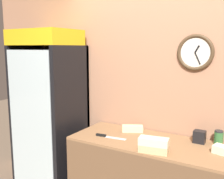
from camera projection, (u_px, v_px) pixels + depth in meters
The scene contains 8 objects.
wall_back at pixel (170, 92), 2.80m from camera, with size 5.20×0.09×2.70m.
beverage_cooler at pixel (52, 106), 3.27m from camera, with size 0.75×0.64×2.02m.
sandwich_stack_bottom at pixel (153, 149), 2.30m from camera, with size 0.27×0.15×0.07m.
sandwich_stack_middle at pixel (154, 142), 2.29m from camera, with size 0.27×0.15×0.07m.
sandwich_flat_left at pixel (133, 129), 2.87m from camera, with size 0.25×0.20×0.06m.
chefs_knife at pixel (107, 136), 2.70m from camera, with size 0.33×0.07×0.02m.
condiment_jar at pixel (219, 137), 2.50m from camera, with size 0.08×0.08×0.13m.
napkin_dispenser at pixel (199, 137), 2.53m from camera, with size 0.11×0.09×0.12m.
Camera 1 is at (0.87, -1.44, 1.82)m, focal length 42.00 mm.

